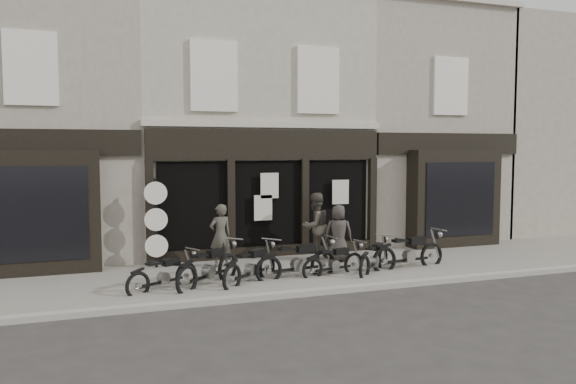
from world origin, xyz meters
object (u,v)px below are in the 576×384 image
object	(u,v)px
motorcycle_5	(374,261)
motorcycle_1	(209,271)
motorcycle_2	(251,269)
motorcycle_4	(334,264)
advert_sign_post	(156,227)
man_right	(339,233)
man_left	(220,235)
motorcycle_0	(164,277)
man_centre	(315,226)
motorcycle_3	(297,264)
motorcycle_6	(409,255)

from	to	relation	value
motorcycle_5	motorcycle_1	bearing A→B (deg)	137.31
motorcycle_2	motorcycle_4	bearing A→B (deg)	-38.63
advert_sign_post	man_right	bearing A→B (deg)	-2.46
motorcycle_5	man_left	size ratio (longest dim) A/B	0.97
motorcycle_0	motorcycle_1	xyz separation A→B (m)	(1.07, 0.08, 0.06)
man_centre	motorcycle_5	bearing A→B (deg)	91.79
motorcycle_3	motorcycle_6	bearing A→B (deg)	-7.49
man_right	motorcycle_6	bearing A→B (deg)	156.04
motorcycle_1	motorcycle_6	xyz separation A→B (m)	(5.51, 0.02, 0.01)
motorcycle_3	motorcycle_4	xyz separation A→B (m)	(1.00, -0.04, -0.06)
motorcycle_1	man_right	bearing A→B (deg)	-21.81
motorcycle_2	man_left	size ratio (longest dim) A/B	1.06
motorcycle_1	man_right	world-z (taller)	man_right
motorcycle_6	man_right	world-z (taller)	man_right
motorcycle_0	motorcycle_5	size ratio (longest dim) A/B	1.08
motorcycle_3	man_right	bearing A→B (deg)	30.44
motorcycle_6	motorcycle_1	bearing A→B (deg)	173.18
man_left	motorcycle_0	bearing A→B (deg)	34.29
motorcycle_0	man_centre	bearing A→B (deg)	-5.39
motorcycle_0	motorcycle_3	distance (m)	3.33
motorcycle_3	man_left	size ratio (longest dim) A/B	1.32
motorcycle_4	motorcycle_5	distance (m)	1.15
motorcycle_2	motorcycle_6	size ratio (longest dim) A/B	0.77
motorcycle_3	motorcycle_6	size ratio (longest dim) A/B	0.97
man_right	motorcycle_4	bearing A→B (deg)	80.75
motorcycle_4	man_left	bearing A→B (deg)	131.44
motorcycle_1	motorcycle_3	size ratio (longest dim) A/B	0.83
man_centre	advert_sign_post	distance (m)	4.52
motorcycle_0	motorcycle_4	bearing A→B (deg)	-28.53
motorcycle_3	man_right	size ratio (longest dim) A/B	1.39
motorcycle_2	man_left	distance (m)	2.01
motorcycle_3	motorcycle_6	world-z (taller)	motorcycle_6
motorcycle_4	man_centre	size ratio (longest dim) A/B	0.98
motorcycle_2	motorcycle_5	distance (m)	3.39
motorcycle_5	man_centre	distance (m)	2.28
motorcycle_1	motorcycle_5	size ratio (longest dim) A/B	1.13
motorcycle_2	advert_sign_post	xyz separation A→B (m)	(-2.00, 2.34, 0.82)
advert_sign_post	motorcycle_1	bearing A→B (deg)	-59.33
motorcycle_0	motorcycle_5	world-z (taller)	motorcycle_5
motorcycle_1	advert_sign_post	xyz separation A→B (m)	(-0.98, 2.26, 0.80)
motorcycle_5	advert_sign_post	bearing A→B (deg)	114.75
motorcycle_2	motorcycle_3	distance (m)	1.25
motorcycle_5	man_centre	bearing A→B (deg)	72.02
man_left	advert_sign_post	size ratio (longest dim) A/B	0.68
motorcycle_1	advert_sign_post	bearing A→B (deg)	72.44
man_left	motorcycle_2	bearing A→B (deg)	86.90
motorcycle_3	motorcycle_4	bearing A→B (deg)	-10.37
motorcycle_5	advert_sign_post	world-z (taller)	advert_sign_post
motorcycle_0	man_centre	world-z (taller)	man_centre
motorcycle_4	motorcycle_5	world-z (taller)	motorcycle_5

